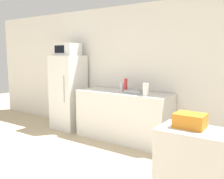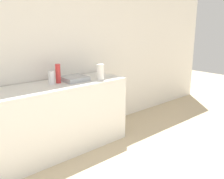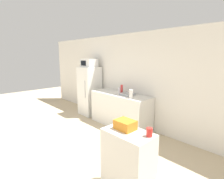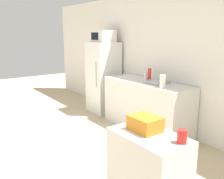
{
  "view_description": "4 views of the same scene",
  "coord_description": "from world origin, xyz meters",
  "px_view_note": "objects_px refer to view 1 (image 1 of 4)",
  "views": [
    {
      "loc": [
        2.65,
        -1.06,
        1.65
      ],
      "look_at": [
        0.46,
        2.15,
        1.1
      ],
      "focal_mm": 40.0,
      "sensor_mm": 36.0,
      "label": 1
    },
    {
      "loc": [
        -1.36,
        0.09,
        1.7
      ],
      "look_at": [
        0.55,
        2.25,
        0.93
      ],
      "focal_mm": 40.0,
      "sensor_mm": 36.0,
      "label": 2
    },
    {
      "loc": [
        3.52,
        -0.52,
        1.98
      ],
      "look_at": [
        0.57,
        2.26,
        1.2
      ],
      "focal_mm": 28.0,
      "sensor_mm": 36.0,
      "label": 3
    },
    {
      "loc": [
        3.49,
        -0.29,
        1.83
      ],
      "look_at": [
        0.5,
        1.9,
        0.98
      ],
      "focal_mm": 40.0,
      "sensor_mm": 36.0,
      "label": 4
    }
  ],
  "objects_px": {
    "refrigerator": "(69,92)",
    "microwave": "(67,49)",
    "bottle_short": "(122,87)",
    "paper_towel_roll": "(146,90)",
    "basket": "(190,121)",
    "bottle_tall": "(126,85)"
  },
  "relations": [
    {
      "from": "refrigerator",
      "to": "microwave",
      "type": "xyz_separation_m",
      "value": [
        -0.0,
        -0.0,
        0.94
      ]
    },
    {
      "from": "refrigerator",
      "to": "bottle_tall",
      "type": "relative_size",
      "value": 6.43
    },
    {
      "from": "refrigerator",
      "to": "basket",
      "type": "height_order",
      "value": "refrigerator"
    },
    {
      "from": "paper_towel_roll",
      "to": "basket",
      "type": "bearing_deg",
      "value": -51.81
    },
    {
      "from": "refrigerator",
      "to": "basket",
      "type": "relative_size",
      "value": 5.99
    },
    {
      "from": "paper_towel_roll",
      "to": "bottle_short",
      "type": "bearing_deg",
      "value": 160.01
    },
    {
      "from": "refrigerator",
      "to": "bottle_short",
      "type": "bearing_deg",
      "value": 1.97
    },
    {
      "from": "refrigerator",
      "to": "bottle_short",
      "type": "relative_size",
      "value": 9.55
    },
    {
      "from": "microwave",
      "to": "basket",
      "type": "bearing_deg",
      "value": -28.51
    },
    {
      "from": "microwave",
      "to": "paper_towel_roll",
      "type": "relative_size",
      "value": 2.31
    },
    {
      "from": "basket",
      "to": "paper_towel_roll",
      "type": "distance_m",
      "value": 2.0
    },
    {
      "from": "refrigerator",
      "to": "bottle_short",
      "type": "height_order",
      "value": "refrigerator"
    },
    {
      "from": "basket",
      "to": "bottle_short",
      "type": "bearing_deg",
      "value": 135.96
    },
    {
      "from": "basket",
      "to": "paper_towel_roll",
      "type": "xyz_separation_m",
      "value": [
        -1.24,
        1.57,
        0.0
      ]
    },
    {
      "from": "microwave",
      "to": "bottle_short",
      "type": "distance_m",
      "value": 1.55
    },
    {
      "from": "basket",
      "to": "paper_towel_roll",
      "type": "relative_size",
      "value": 1.22
    },
    {
      "from": "bottle_short",
      "to": "basket",
      "type": "bearing_deg",
      "value": -44.04
    },
    {
      "from": "bottle_tall",
      "to": "paper_towel_roll",
      "type": "bearing_deg",
      "value": -22.48
    },
    {
      "from": "bottle_tall",
      "to": "bottle_short",
      "type": "height_order",
      "value": "bottle_tall"
    },
    {
      "from": "bottle_short",
      "to": "basket",
      "type": "relative_size",
      "value": 0.63
    },
    {
      "from": "bottle_short",
      "to": "paper_towel_roll",
      "type": "xyz_separation_m",
      "value": [
        0.62,
        -0.23,
        0.03
      ]
    },
    {
      "from": "bottle_short",
      "to": "paper_towel_roll",
      "type": "distance_m",
      "value": 0.67
    }
  ]
}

